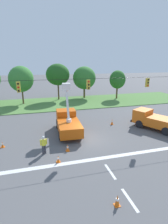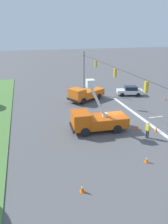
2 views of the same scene
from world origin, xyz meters
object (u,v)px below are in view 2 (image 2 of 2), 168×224
traffic_cone_foreground_left (83,188)px  traffic_cone_lane_edge_b (165,98)px  road_worker (148,129)px  sedan_white (130,91)px  traffic_cone_mid_right (156,129)px  utility_truck_support_near (85,94)px  traffic_cone_far_left (138,126)px  utility_truck_bucket_lift (97,120)px  traffic_cone_foreground_right (147,159)px  traffic_cone_mid_left (74,110)px

traffic_cone_foreground_left → traffic_cone_lane_edge_b: bearing=-47.4°
road_worker → sedan_white: bearing=-20.2°
traffic_cone_mid_right → utility_truck_support_near: bearing=19.3°
traffic_cone_lane_edge_b → traffic_cone_far_left: traffic_cone_far_left is taller
traffic_cone_mid_right → traffic_cone_far_left: traffic_cone_far_left is taller
sedan_white → traffic_cone_far_left: sedan_white is taller
utility_truck_bucket_lift → sedan_white: utility_truck_bucket_lift is taller
sedan_white → traffic_cone_foreground_right: sedan_white is taller
traffic_cone_mid_left → utility_truck_support_near: bearing=-32.0°
sedan_white → traffic_cone_mid_left: bearing=116.2°
utility_truck_support_near → traffic_cone_lane_edge_b: size_ratio=9.46×
traffic_cone_far_left → traffic_cone_lane_edge_b: bearing=-47.9°
road_worker → traffic_cone_lane_edge_b: bearing=-41.7°
traffic_cone_mid_right → traffic_cone_foreground_right: bearing=140.4°
sedan_white → traffic_cone_mid_left: 12.23m
utility_truck_bucket_lift → road_worker: bearing=-124.2°
utility_truck_support_near → sedan_white: (0.80, -8.11, -0.34)m
traffic_cone_foreground_left → traffic_cone_far_left: size_ratio=0.99×
traffic_cone_mid_left → traffic_cone_mid_right: traffic_cone_mid_left is taller
traffic_cone_mid_left → sedan_white: bearing=-63.8°
utility_truck_bucket_lift → traffic_cone_mid_right: utility_truck_bucket_lift is taller
traffic_cone_foreground_left → traffic_cone_mid_right: traffic_cone_foreground_left is taller
sedan_white → traffic_cone_foreground_left: size_ratio=6.72×
road_worker → traffic_cone_mid_right: road_worker is taller
utility_truck_support_near → traffic_cone_foreground_right: (-17.85, -0.33, -0.82)m
traffic_cone_foreground_right → traffic_cone_mid_right: bearing=-39.6°
traffic_cone_foreground_left → traffic_cone_mid_right: (7.04, -10.38, -0.02)m
utility_truck_support_near → traffic_cone_lane_edge_b: utility_truck_support_near is taller
traffic_cone_lane_edge_b → sedan_white: bearing=46.2°
traffic_cone_foreground_left → traffic_cone_mid_left: size_ratio=0.89×
traffic_cone_far_left → utility_truck_support_near: bearing=13.4°
traffic_cone_mid_right → road_worker: bearing=121.0°
utility_truck_bucket_lift → traffic_cone_lane_edge_b: size_ratio=9.36×
utility_truck_bucket_lift → traffic_cone_mid_right: 6.69m
utility_truck_support_near → traffic_cone_foreground_left: utility_truck_support_near is taller
traffic_cone_foreground_left → traffic_cone_foreground_right: bearing=-72.0°
traffic_cone_lane_edge_b → traffic_cone_far_left: size_ratio=0.97×
utility_truck_bucket_lift → traffic_cone_foreground_right: bearing=-163.0°
traffic_cone_foreground_left → traffic_cone_lane_edge_b: (16.69, -18.14, -0.01)m
traffic_cone_foreground_right → utility_truck_support_near: bearing=1.1°
utility_truck_support_near → sedan_white: utility_truck_support_near is taller
sedan_white → traffic_cone_foreground_left: 24.97m
traffic_cone_mid_right → traffic_cone_lane_edge_b: size_ratio=0.96×
utility_truck_bucket_lift → traffic_cone_mid_left: utility_truck_bucket_lift is taller
traffic_cone_foreground_right → traffic_cone_foreground_left: bearing=108.0°
road_worker → traffic_cone_foreground_left: (-5.97, 8.59, -0.66)m
traffic_cone_foreground_right → road_worker: bearing=-31.0°
traffic_cone_mid_left → traffic_cone_far_left: (-7.13, -5.65, -0.04)m
traffic_cone_foreground_left → traffic_cone_lane_edge_b: size_ratio=1.02×
sedan_white → traffic_cone_foreground_right: (-18.65, 7.78, -0.48)m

